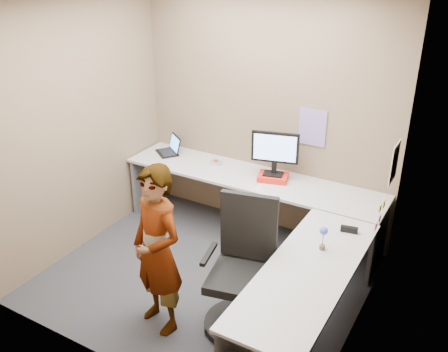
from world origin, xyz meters
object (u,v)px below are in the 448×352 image
Objects in this scene: person at (157,251)px; monitor at (275,150)px; desk at (263,221)px; office_chair at (243,278)px.

monitor is at bearing 99.63° from person.
monitor is (-0.19, 0.65, 0.49)m from desk.
monitor reaches higher than office_chair.
office_chair is at bearing -90.16° from monitor.
desk is at bearing 91.44° from office_chair.
person is at bearing -112.59° from monitor.
monitor reaches higher than desk.
person reaches higher than office_chair.
person reaches higher than desk.
person is at bearing -110.42° from desk.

